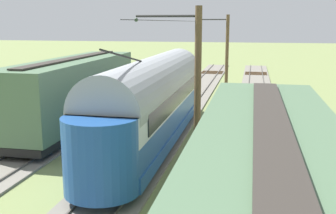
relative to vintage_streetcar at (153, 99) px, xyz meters
name	(u,v)px	position (x,y,z in m)	size (l,w,h in m)	color
ground_plane	(148,150)	(0.00, 1.20, -2.26)	(220.00, 220.00, 0.00)	olive
track_streetcar_siding	(258,154)	(-5.12, 0.89, -2.20)	(2.80, 80.00, 0.18)	slate
track_adjacent_siding	(149,147)	(0.00, 0.89, -2.20)	(2.80, 80.00, 0.18)	slate
track_third_siding	(51,141)	(5.12, 0.89, -2.20)	(2.80, 80.00, 0.18)	slate
vintage_streetcar	(153,99)	(0.00, 0.00, 0.00)	(2.65, 16.80, 4.96)	#1E4C93
boxcar_adjacent	(267,206)	(-5.12, 10.92, -0.09)	(2.96, 11.31, 3.85)	#4C6B4C
boxcar_far_siding	(74,91)	(5.12, -2.05, -0.09)	(2.96, 12.75, 3.85)	#4C6B4C
catenary_pole_foreground	(226,53)	(-2.48, -15.56, 1.19)	(2.77, 0.28, 6.59)	brown
catenary_pole_mid_near	(196,85)	(-2.48, 2.84, 1.19)	(2.77, 0.28, 6.59)	brown
overhead_wire_run	(180,21)	(-0.09, -6.99, 3.80)	(2.57, 22.40, 0.18)	black
switch_stand	(280,112)	(-6.43, -5.48, -1.56)	(0.50, 0.30, 1.24)	black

